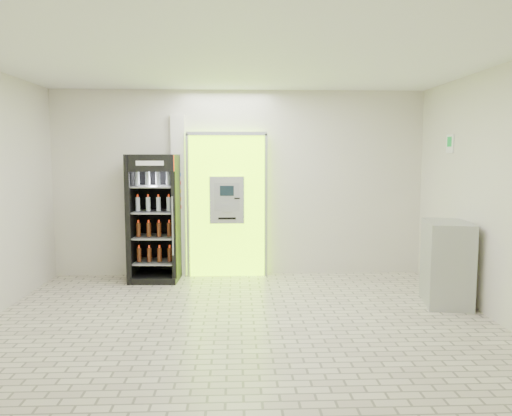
{
  "coord_description": "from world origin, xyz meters",
  "views": [
    {
      "loc": [
        -0.05,
        -5.61,
        1.95
      ],
      "look_at": [
        0.22,
        1.2,
        1.24
      ],
      "focal_mm": 35.0,
      "sensor_mm": 36.0,
      "label": 1
    }
  ],
  "objects": [
    {
      "name": "pillar",
      "position": [
        -0.98,
        2.45,
        1.3
      ],
      "size": [
        0.22,
        0.11,
        2.6
      ],
      "color": "silver",
      "rests_on": "ground"
    },
    {
      "name": "steel_cabinet",
      "position": [
        2.72,
        0.73,
        0.55
      ],
      "size": [
        0.71,
        0.91,
        1.09
      ],
      "rotation": [
        0.0,
        0.0,
        -0.2
      ],
      "color": "#A0A3A7",
      "rests_on": "ground"
    },
    {
      "name": "exit_sign",
      "position": [
        2.99,
        1.4,
        2.12
      ],
      "size": [
        0.02,
        0.22,
        0.26
      ],
      "color": "white",
      "rests_on": "room_shell"
    },
    {
      "name": "room_shell",
      "position": [
        0.0,
        0.0,
        1.84
      ],
      "size": [
        6.0,
        6.0,
        6.0
      ],
      "color": "beige",
      "rests_on": "ground"
    },
    {
      "name": "beverage_cooler",
      "position": [
        -1.33,
        2.17,
        0.95
      ],
      "size": [
        0.77,
        0.72,
        1.97
      ],
      "rotation": [
        0.0,
        0.0,
        -0.06
      ],
      "color": "black",
      "rests_on": "ground"
    },
    {
      "name": "atm_assembly",
      "position": [
        -0.2,
        2.41,
        1.17
      ],
      "size": [
        1.3,
        0.24,
        2.33
      ],
      "color": "#9AFC02",
      "rests_on": "ground"
    },
    {
      "name": "ground",
      "position": [
        0.0,
        0.0,
        0.0
      ],
      "size": [
        6.0,
        6.0,
        0.0
      ],
      "primitive_type": "plane",
      "color": "beige",
      "rests_on": "ground"
    }
  ]
}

